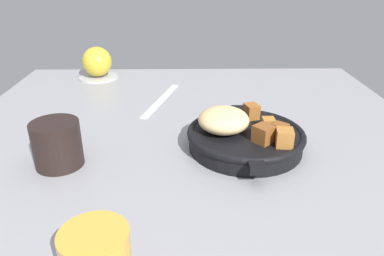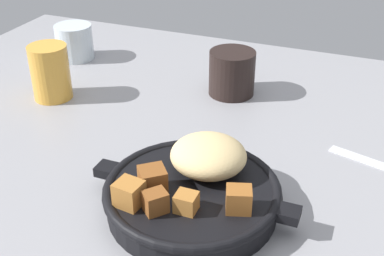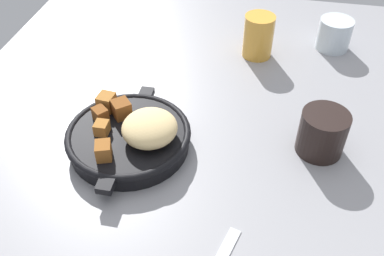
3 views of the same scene
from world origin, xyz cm
name	(u,v)px [view 3 (image 3 of 3)]	position (x,y,z in cm)	size (l,w,h in cm)	color
ground_plane	(191,138)	(0.00, 0.00, -1.20)	(111.87, 92.37, 2.40)	gray
cast_iron_skillet	(131,135)	(5.21, -8.92, 2.57)	(24.81, 20.56, 7.31)	black
coffee_mug_dark	(322,132)	(-0.32, 21.54, 3.74)	(7.66, 7.66, 7.48)	black
water_glass_short	(334,34)	(-33.17, 25.13, 3.34)	(7.14, 7.14, 6.69)	silver
juice_glass_amber	(258,36)	(-27.11, 9.10, 4.53)	(6.32, 6.32, 9.07)	gold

